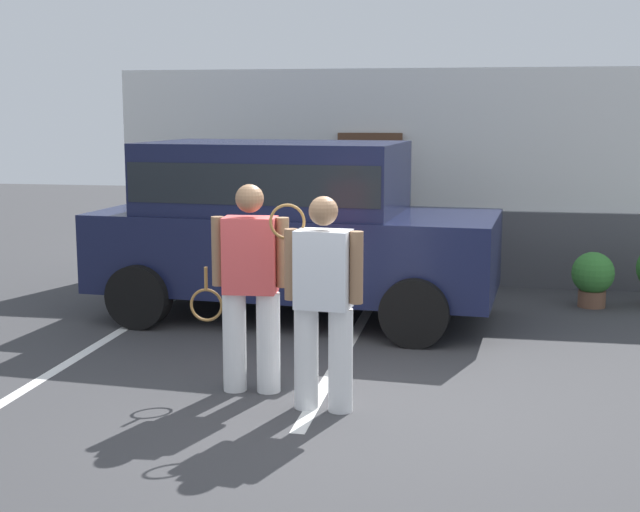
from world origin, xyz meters
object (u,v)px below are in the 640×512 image
Objects in this scene: parked_suv at (287,220)px; tennis_player_woman at (323,300)px; potted_plant_by_porch at (593,277)px; tennis_player_man at (250,286)px.

parked_suv reaches higher than tennis_player_woman.
potted_plant_by_porch is at bearing 22.79° from parked_suv.
potted_plant_by_porch is at bearing -133.35° from tennis_player_man.
tennis_player_woman is at bearing -68.18° from parked_suv.
tennis_player_man is 2.62× the size of potted_plant_by_porch.
tennis_player_man is at bearing -22.04° from tennis_player_woman.
parked_suv is 2.63× the size of tennis_player_man.
parked_suv reaches higher than potted_plant_by_porch.
tennis_player_woman is at bearing -120.86° from potted_plant_by_porch.
potted_plant_by_porch is (3.31, 4.00, -0.55)m from tennis_player_man.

